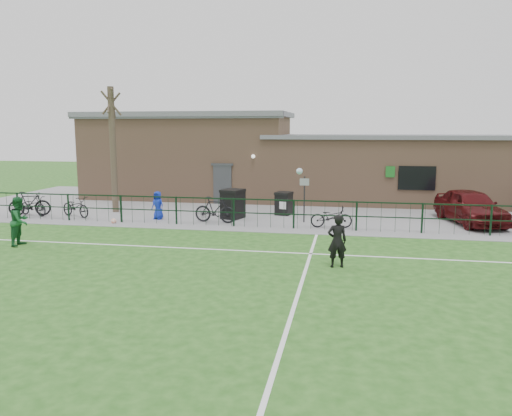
% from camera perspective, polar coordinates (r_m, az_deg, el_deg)
% --- Properties ---
extents(ground, '(90.00, 90.00, 0.00)m').
position_cam_1_polar(ground, '(12.92, -4.11, -9.16)').
color(ground, '#215118').
rests_on(ground, ground).
extents(paving_strip, '(34.00, 13.00, 0.02)m').
position_cam_1_polar(paving_strip, '(25.88, 3.44, 0.09)').
color(paving_strip, gray).
rests_on(paving_strip, ground).
extents(pitch_line_touch, '(28.00, 0.10, 0.01)m').
position_cam_1_polar(pitch_line_touch, '(20.32, 1.45, -2.39)').
color(pitch_line_touch, white).
rests_on(pitch_line_touch, ground).
extents(pitch_line_mid, '(28.00, 0.10, 0.01)m').
position_cam_1_polar(pitch_line_mid, '(16.67, -0.63, -4.94)').
color(pitch_line_mid, white).
rests_on(pitch_line_mid, ground).
extents(pitch_line_perp, '(0.10, 16.00, 0.01)m').
position_cam_1_polar(pitch_line_perp, '(12.59, 4.86, -9.65)').
color(pitch_line_perp, white).
rests_on(pitch_line_perp, ground).
extents(perimeter_fence, '(28.00, 0.10, 1.20)m').
position_cam_1_polar(perimeter_fence, '(20.41, 1.54, -0.64)').
color(perimeter_fence, black).
rests_on(perimeter_fence, ground).
extents(bare_tree, '(0.30, 0.30, 6.00)m').
position_cam_1_polar(bare_tree, '(25.01, -16.02, 6.33)').
color(bare_tree, '#403427').
rests_on(bare_tree, ground).
extents(wheelie_bin_left, '(1.05, 1.13, 1.23)m').
position_cam_1_polar(wheelie_bin_left, '(22.53, -2.66, 0.37)').
color(wheelie_bin_left, black).
rests_on(wheelie_bin_left, paving_strip).
extents(wheelie_bin_right, '(0.81, 0.87, 0.99)m').
position_cam_1_polar(wheelie_bin_right, '(23.52, 3.19, 0.43)').
color(wheelie_bin_right, black).
rests_on(wheelie_bin_right, paving_strip).
extents(sign_post, '(0.08, 0.08, 2.00)m').
position_cam_1_polar(sign_post, '(21.59, 5.53, 0.98)').
color(sign_post, black).
rests_on(sign_post, paving_strip).
extents(car_maroon, '(2.71, 4.62, 1.48)m').
position_cam_1_polar(car_maroon, '(23.13, 23.30, 0.17)').
color(car_maroon, '#480C0E').
rests_on(car_maroon, paving_strip).
extents(bicycle_a, '(1.84, 1.12, 0.91)m').
position_cam_1_polar(bicycle_a, '(25.48, -24.14, 0.23)').
color(bicycle_a, black).
rests_on(bicycle_a, paving_strip).
extents(bicycle_b, '(1.96, 1.13, 1.14)m').
position_cam_1_polar(bicycle_b, '(25.44, -24.47, 0.45)').
color(bicycle_b, black).
rests_on(bicycle_b, paving_strip).
extents(bicycle_c, '(1.90, 1.29, 0.95)m').
position_cam_1_polar(bicycle_c, '(24.37, -19.91, 0.15)').
color(bicycle_c, black).
rests_on(bicycle_c, paving_strip).
extents(bicycle_d, '(1.92, 0.75, 1.12)m').
position_cam_1_polar(bicycle_d, '(21.55, -4.69, -0.20)').
color(bicycle_d, black).
rests_on(bicycle_d, paving_strip).
extents(bicycle_e, '(1.74, 0.76, 0.89)m').
position_cam_1_polar(bicycle_e, '(20.63, 8.60, -1.02)').
color(bicycle_e, black).
rests_on(bicycle_e, paving_strip).
extents(spectator_child, '(0.70, 0.55, 1.26)m').
position_cam_1_polar(spectator_child, '(22.73, -11.16, 0.31)').
color(spectator_child, '#1228AA').
rests_on(spectator_child, paving_strip).
extents(goalkeeper_kick, '(1.85, 3.27, 2.68)m').
position_cam_1_polar(goalkeeper_kick, '(14.87, 9.10, -3.46)').
color(goalkeeper_kick, black).
rests_on(goalkeeper_kick, ground).
extents(outfield_player, '(0.72, 0.89, 1.71)m').
position_cam_1_polar(outfield_player, '(19.20, -25.36, -1.36)').
color(outfield_player, '#185427').
rests_on(outfield_player, ground).
extents(ball_ground, '(0.23, 0.23, 0.23)m').
position_cam_1_polar(ball_ground, '(22.26, -15.95, -1.44)').
color(ball_ground, white).
rests_on(ball_ground, ground).
extents(clubhouse, '(24.25, 5.40, 4.96)m').
position_cam_1_polar(clubhouse, '(28.71, 2.48, 5.42)').
color(clubhouse, '#9D7557').
rests_on(clubhouse, ground).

